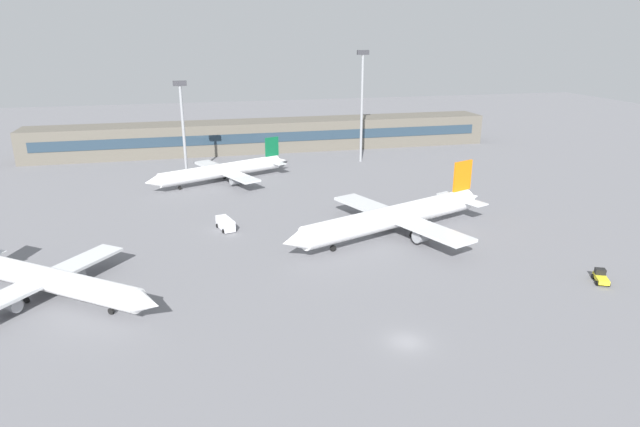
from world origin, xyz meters
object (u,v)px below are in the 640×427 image
Objects in this scene: airplane_mid at (392,217)px; floodlight_tower_west at (183,122)px; baggage_tug_yellow at (601,277)px; airplane_far at (221,171)px; floodlight_tower_east at (362,100)px; service_van_white at (225,224)px; airplane_near at (48,280)px.

airplane_mid is 62.09m from floodlight_tower_west.
airplane_far is at bearing 125.74° from baggage_tug_yellow.
floodlight_tower_east is (39.44, 13.84, 14.20)m from airplane_far.
airplane_mid reaches higher than service_van_white.
airplane_near is 0.88× the size of airplane_far.
airplane_mid is 1.85× the size of floodlight_tower_west.
airplane_mid is at bearing -19.52° from service_van_white.
baggage_tug_yellow is (49.60, -68.94, -2.04)m from airplane_far.
airplane_near is at bearing -106.60° from floodlight_tower_west.
floodlight_tower_west is at bearing -170.99° from floodlight_tower_east.
airplane_near is 54.95m from airplane_mid.
baggage_tug_yellow is at bearing -54.26° from airplane_far.
baggage_tug_yellow is 0.70× the size of service_van_white.
service_van_white is 0.19× the size of floodlight_tower_east.
floodlight_tower_east reaches higher than airplane_mid.
floodlight_tower_west is (18.58, 62.33, 10.94)m from airplane_near.
floodlight_tower_east reaches higher than service_van_white.
floodlight_tower_east is at bearing 49.30° from service_van_white.
floodlight_tower_west is (-35.02, 50.22, 10.33)m from airplane_mid.
airplane_near is 65.96m from floodlight_tower_west.
baggage_tug_yellow is (22.64, -25.03, -2.63)m from airplane_mid.
airplane_far is 6.39× the size of service_van_white.
floodlight_tower_west reaches higher than airplane_mid.
floodlight_tower_west reaches higher than baggage_tug_yellow.
floodlight_tower_east is (66.07, 69.86, 14.23)m from airplane_near.
floodlight_tower_east reaches higher than floodlight_tower_west.
airplane_mid reaches higher than baggage_tug_yellow.
airplane_near is at bearing -167.27° from airplane_mid.
airplane_mid is 30.34m from service_van_white.
service_van_white is (25.09, 22.22, -1.70)m from airplane_near.
floodlight_tower_east is at bearing 77.81° from airplane_mid.
airplane_mid is 51.53m from airplane_far.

